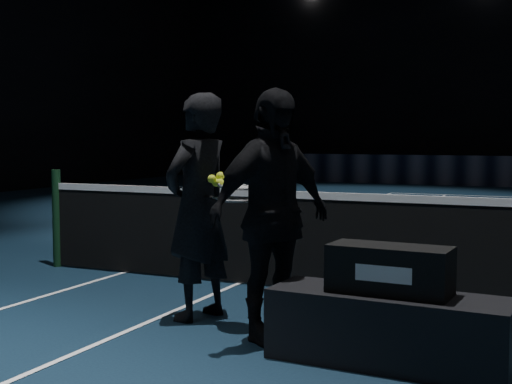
# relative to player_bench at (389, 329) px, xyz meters

# --- Properties ---
(net_post_left) EXTENTS (0.10, 0.10, 1.10)m
(net_post_left) POSITION_rel_player_bench_xyz_m (-4.28, 1.87, 0.32)
(net_post_left) COLOR black
(net_post_left) RESTS_ON floor
(player_bench) EXTENTS (1.58, 0.60, 0.47)m
(player_bench) POSITION_rel_player_bench_xyz_m (0.00, 0.00, 0.00)
(player_bench) COLOR black
(player_bench) RESTS_ON floor
(racket_bag) EXTENTS (0.79, 0.37, 0.31)m
(racket_bag) POSITION_rel_player_bench_xyz_m (0.00, 0.00, 0.39)
(racket_bag) COLOR black
(racket_bag) RESTS_ON player_bench
(bag_signature) EXTENTS (0.36, 0.02, 0.10)m
(bag_signature) POSITION_rel_player_bench_xyz_m (0.00, -0.17, 0.39)
(bag_signature) COLOR white
(bag_signature) RESTS_ON racket_bag
(player_a) EXTENTS (0.58, 0.75, 1.82)m
(player_a) POSITION_rel_player_bench_xyz_m (-1.69, 0.52, 0.68)
(player_a) COLOR black
(player_a) RESTS_ON floor
(player_b) EXTENTS (0.86, 1.15, 1.82)m
(player_b) POSITION_rel_player_bench_xyz_m (-0.91, 0.19, 0.68)
(player_b) COLOR black
(player_b) RESTS_ON floor
(racket_lower) EXTENTS (0.71, 0.46, 0.03)m
(racket_lower) POSITION_rel_player_bench_xyz_m (-1.28, 0.34, 0.76)
(racket_lower) COLOR black
(racket_lower) RESTS_ON player_a
(racket_upper) EXTENTS (0.71, 0.42, 0.10)m
(racket_upper) POSITION_rel_player_bench_xyz_m (-1.31, 0.40, 0.86)
(racket_upper) COLOR black
(racket_upper) RESTS_ON player_b
(tennis_balls) EXTENTS (0.12, 0.10, 0.12)m
(tennis_balls) POSITION_rel_player_bench_xyz_m (-1.46, 0.42, 0.90)
(tennis_balls) COLOR #C2E12F
(tennis_balls) RESTS_ON racket_upper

